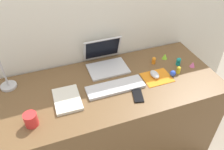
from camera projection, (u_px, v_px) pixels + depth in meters
name	position (u px, v px, depth m)	size (l,w,h in m)	color
ground_plane	(110.00, 146.00, 2.09)	(6.00, 6.00, 0.00)	gray
back_wall	(94.00, 54.00, 1.88)	(2.82, 0.05, 1.53)	silver
desk	(110.00, 120.00, 1.85)	(1.62, 0.69, 0.74)	brown
laptop	(105.00, 60.00, 1.77)	(0.30, 0.27, 0.21)	silver
keyboard	(115.00, 87.00, 1.59)	(0.41, 0.13, 0.02)	silver
mousepad	(157.00, 77.00, 1.69)	(0.21, 0.17, 0.00)	orange
mouse	(155.00, 74.00, 1.68)	(0.06, 0.10, 0.03)	silver
cell_phone	(138.00, 95.00, 1.53)	(0.06, 0.13, 0.01)	black
desk_lamp	(2.00, 71.00, 1.48)	(0.11, 0.17, 0.36)	#B7B7BC
notebook_pad	(67.00, 99.00, 1.50)	(0.17, 0.24, 0.02)	silver
coffee_mug	(31.00, 119.00, 1.32)	(0.08, 0.08, 0.09)	red
toy_figurine_teal	(178.00, 61.00, 1.79)	(0.04, 0.04, 0.06)	teal
toy_figurine_orange	(154.00, 60.00, 1.81)	(0.03, 0.03, 0.06)	orange
toy_figurine_pink	(193.00, 64.00, 1.78)	(0.04, 0.04, 0.04)	pink
toy_figurine_lime	(165.00, 56.00, 1.86)	(0.04, 0.04, 0.05)	#8CDB33
toy_figurine_yellow	(179.00, 70.00, 1.71)	(0.03, 0.03, 0.06)	yellow
toy_figurine_blue	(173.00, 73.00, 1.69)	(0.04, 0.04, 0.05)	blue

